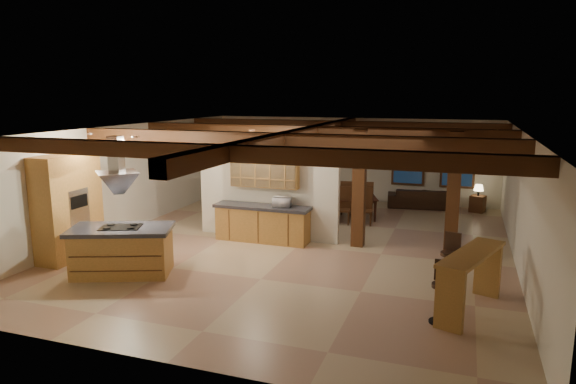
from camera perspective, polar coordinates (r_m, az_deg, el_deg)
name	(u,v)px	position (r m, az deg, el deg)	size (l,w,h in m)	color
ground	(298,246)	(12.87, 1.14, -5.99)	(12.00, 12.00, 0.00)	tan
room_walls	(298,175)	(12.47, 1.17, 1.87)	(12.00, 12.00, 12.00)	beige
ceiling_beams	(299,135)	(12.35, 1.19, 6.36)	(10.00, 12.00, 0.28)	#3F250F
timber_posts	(405,178)	(12.44, 12.92, 1.49)	(2.50, 0.30, 2.90)	#3F250F
partition_wall	(268,196)	(13.38, -2.26, -0.47)	(3.80, 0.18, 2.20)	beige
pantry_cabinet	(68,207)	(12.69, -23.24, -1.54)	(0.67, 1.60, 2.40)	#AF7638
back_counter	(262,223)	(13.17, -2.85, -3.46)	(2.50, 0.66, 0.94)	#AF7638
upper_display_cabinet	(265,169)	(13.08, -2.58, 2.59)	(1.80, 0.36, 0.95)	#AF7638
range_hood	(118,191)	(11.02, -18.34, 0.12)	(1.10, 1.10, 1.40)	silver
back_windows	(433,162)	(17.81, 15.80, 3.28)	(2.70, 0.07, 1.70)	#3F250F
framed_art	(310,151)	(18.54, 2.42, 4.59)	(0.65, 0.05, 0.85)	#3F250F
recessed_cans	(162,134)	(11.68, -13.82, 6.33)	(3.16, 2.46, 0.03)	silver
kitchen_island	(122,250)	(11.32, -17.96, -6.19)	(2.32, 1.77, 1.03)	#AF7638
dining_table	(345,208)	(15.60, 6.37, -1.78)	(1.87, 1.04, 0.66)	#37180D
sofa	(421,198)	(17.60, 14.55, -0.66)	(2.15, 0.84, 0.63)	black
microwave	(282,202)	(12.85, -0.65, -1.11)	(0.45, 0.30, 0.25)	silver
bar_counter	(471,272)	(9.44, 19.67, -8.35)	(1.17, 2.11, 1.08)	#AF7638
side_table	(478,204)	(17.48, 20.32, -1.24)	(0.43, 0.43, 0.53)	#3F250F
table_lamp	(479,188)	(17.38, 20.43, 0.43)	(0.30, 0.30, 0.36)	black
bar_stool_a	(442,292)	(8.96, 16.71, -10.60)	(0.36, 0.37, 1.04)	black
bar_stool_b	(449,284)	(9.36, 17.47, -9.77)	(0.38, 0.39, 1.01)	black
bar_stool_c	(450,260)	(10.57, 17.52, -7.21)	(0.39, 0.40, 1.07)	black
dining_chairs	(345,201)	(15.56, 6.39, -0.99)	(1.86, 1.86, 1.08)	#3F250F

